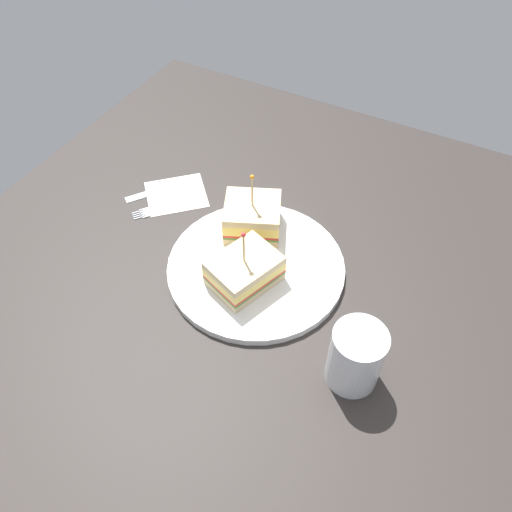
{
  "coord_description": "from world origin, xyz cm",
  "views": [
    {
      "loc": [
        -44.18,
        -23.71,
        60.97
      ],
      "look_at": [
        0.0,
        0.0,
        3.24
      ],
      "focal_mm": 35.77,
      "sensor_mm": 36.0,
      "label": 1
    }
  ],
  "objects_px": {
    "sandwich_half_front": "(243,270)",
    "drink_glass": "(355,359)",
    "sandwich_half_back": "(252,217)",
    "fork": "(159,208)",
    "plate": "(256,267)",
    "napkin": "(176,194)",
    "knife": "(154,191)"
  },
  "relations": [
    {
      "from": "fork",
      "to": "knife",
      "type": "bearing_deg",
      "value": 44.98
    },
    {
      "from": "fork",
      "to": "knife",
      "type": "xyz_separation_m",
      "value": [
        0.03,
        0.03,
        0.0
      ]
    },
    {
      "from": "sandwich_half_front",
      "to": "napkin",
      "type": "height_order",
      "value": "sandwich_half_front"
    },
    {
      "from": "plate",
      "to": "sandwich_half_back",
      "type": "distance_m",
      "value": 0.08
    },
    {
      "from": "plate",
      "to": "sandwich_half_front",
      "type": "height_order",
      "value": "sandwich_half_front"
    },
    {
      "from": "plate",
      "to": "fork",
      "type": "relative_size",
      "value": 2.68
    },
    {
      "from": "plate",
      "to": "napkin",
      "type": "xyz_separation_m",
      "value": [
        0.09,
        0.21,
        -0.01
      ]
    },
    {
      "from": "sandwich_half_back",
      "to": "napkin",
      "type": "bearing_deg",
      "value": 83.07
    },
    {
      "from": "sandwich_half_front",
      "to": "drink_glass",
      "type": "xyz_separation_m",
      "value": [
        -0.06,
        -0.2,
        0.0
      ]
    },
    {
      "from": "plate",
      "to": "knife",
      "type": "relative_size",
      "value": 2.66
    },
    {
      "from": "sandwich_half_front",
      "to": "knife",
      "type": "relative_size",
      "value": 1.14
    },
    {
      "from": "drink_glass",
      "to": "plate",
      "type": "bearing_deg",
      "value": 62.89
    },
    {
      "from": "napkin",
      "to": "fork",
      "type": "distance_m",
      "value": 0.05
    },
    {
      "from": "sandwich_half_back",
      "to": "knife",
      "type": "relative_size",
      "value": 1.1
    },
    {
      "from": "sandwich_half_back",
      "to": "fork",
      "type": "bearing_deg",
      "value": 98.39
    },
    {
      "from": "sandwich_half_front",
      "to": "sandwich_half_back",
      "type": "relative_size",
      "value": 1.04
    },
    {
      "from": "sandwich_half_back",
      "to": "plate",
      "type": "bearing_deg",
      "value": -147.51
    },
    {
      "from": "napkin",
      "to": "fork",
      "type": "relative_size",
      "value": 1.01
    },
    {
      "from": "drink_glass",
      "to": "fork",
      "type": "relative_size",
      "value": 0.93
    },
    {
      "from": "napkin",
      "to": "knife",
      "type": "distance_m",
      "value": 0.04
    },
    {
      "from": "sandwich_half_back",
      "to": "knife",
      "type": "xyz_separation_m",
      "value": [
        0.01,
        0.2,
        -0.04
      ]
    },
    {
      "from": "plate",
      "to": "drink_glass",
      "type": "distance_m",
      "value": 0.22
    },
    {
      "from": "drink_glass",
      "to": "napkin",
      "type": "xyz_separation_m",
      "value": [
        0.18,
        0.4,
        -0.04
      ]
    },
    {
      "from": "drink_glass",
      "to": "fork",
      "type": "distance_m",
      "value": 0.43
    },
    {
      "from": "plate",
      "to": "fork",
      "type": "distance_m",
      "value": 0.22
    },
    {
      "from": "knife",
      "to": "fork",
      "type": "bearing_deg",
      "value": -135.02
    },
    {
      "from": "sandwich_half_front",
      "to": "drink_glass",
      "type": "distance_m",
      "value": 0.21
    },
    {
      "from": "plate",
      "to": "knife",
      "type": "bearing_deg",
      "value": 73.4
    },
    {
      "from": "napkin",
      "to": "sandwich_half_back",
      "type": "bearing_deg",
      "value": -96.93
    },
    {
      "from": "plate",
      "to": "knife",
      "type": "xyz_separation_m",
      "value": [
        0.07,
        0.24,
        -0.0
      ]
    },
    {
      "from": "plate",
      "to": "drink_glass",
      "type": "xyz_separation_m",
      "value": [
        -0.1,
        -0.19,
        0.03
      ]
    },
    {
      "from": "sandwich_half_front",
      "to": "fork",
      "type": "xyz_separation_m",
      "value": [
        0.08,
        0.21,
        -0.03
      ]
    }
  ]
}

